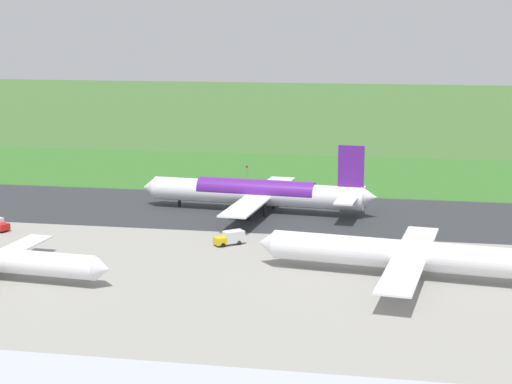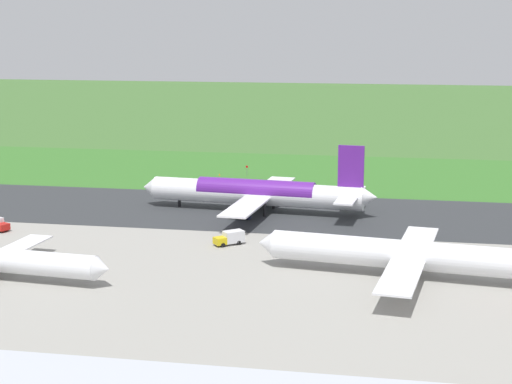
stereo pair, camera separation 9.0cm
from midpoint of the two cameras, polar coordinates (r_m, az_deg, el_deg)
name	(u,v)px [view 2 (the right image)]	position (r m, az deg, el deg)	size (l,w,h in m)	color
ground_plane	(209,210)	(184.47, -3.31, -1.25)	(800.00, 800.00, 0.00)	#3D662D
runway_asphalt	(209,210)	(184.46, -3.31, -1.24)	(600.00, 38.15, 0.06)	#2D3033
apron_concrete	(138,276)	(137.72, -8.21, -5.85)	(440.00, 110.00, 0.05)	gray
grass_verge_foreground	(244,176)	(224.24, -0.84, 1.10)	(600.00, 80.00, 0.04)	#346B27
airliner_main	(258,193)	(181.25, 0.13, -0.05)	(54.15, 44.37, 15.88)	white
airliner_parked_near	(406,254)	(136.93, 10.46, -4.29)	(50.37, 41.34, 14.71)	white
service_truck_baggage	(230,238)	(155.01, -1.80, -3.21)	(5.90, 5.44, 2.65)	gold
service_car_followme	(320,246)	(151.52, 4.53, -3.81)	(4.40, 4.04, 1.62)	gray
no_stopping_sign	(247,170)	(225.07, -0.63, 1.57)	(0.60, 0.10, 2.83)	slate
traffic_cone_orange	(220,175)	(225.60, -2.55, 1.22)	(0.40, 0.40, 0.55)	orange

